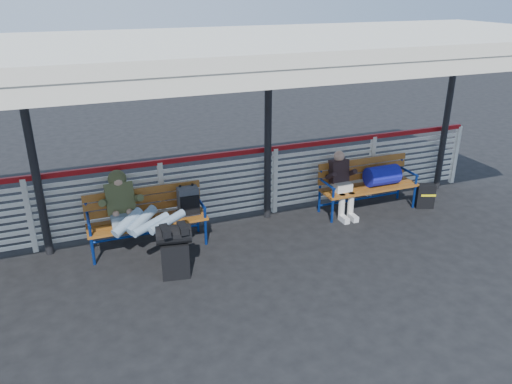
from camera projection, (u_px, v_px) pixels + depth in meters
name	position (u px, v px, depth m)	size (l,w,h in m)	color
ground	(194.00, 289.00, 6.73)	(60.00, 60.00, 0.00)	black
fence	(162.00, 194.00, 8.11)	(12.08, 0.08, 1.24)	silver
canopy	(165.00, 50.00, 6.31)	(12.60, 3.60, 3.16)	silver
luggage_stack	(175.00, 249.00, 6.87)	(0.52, 0.34, 0.79)	black
bench_left	(158.00, 210.00, 7.70)	(1.80, 0.56, 0.92)	#98621D
bench_right	(375.00, 178.00, 8.94)	(1.80, 0.56, 0.92)	#98621D
traveler_man	(140.00, 216.00, 7.25)	(0.94, 1.64, 0.77)	#8096AC
companion_person	(342.00, 183.00, 8.71)	(0.32, 0.66, 1.15)	beige
suitcase_side	(425.00, 196.00, 9.13)	(0.37, 0.30, 0.45)	black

